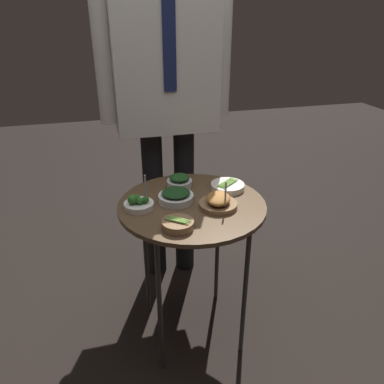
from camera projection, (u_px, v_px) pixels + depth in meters
The scene contains 9 objects.
ground_plane at pixel (192, 328), 1.82m from camera, with size 8.00×8.00×0.00m, color black.
serving_cart at pixel (192, 215), 1.54m from camera, with size 0.60×0.60×0.69m.
bowl_roast_front_center at pixel (218, 202), 1.48m from camera, with size 0.15×0.15×0.13m.
bowl_spinach_back_left at pixel (179, 181), 1.65m from camera, with size 0.11×0.11×0.06m.
bowl_broccoli_center at pixel (139, 204), 1.47m from camera, with size 0.12×0.12×0.14m.
bowl_asparagus_front_left at pixel (228, 186), 1.63m from camera, with size 0.15×0.15×0.03m.
bowl_spinach_far_rim at pixel (176, 196), 1.52m from camera, with size 0.14×0.14×0.05m.
bowl_asparagus_back_right at pixel (178, 224), 1.34m from camera, with size 0.12×0.12×0.04m.
waiter_figure at pixel (166, 79), 1.77m from camera, with size 0.64×0.24×1.73m.
Camera 1 is at (-0.35, -1.30, 1.40)m, focal length 35.00 mm.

